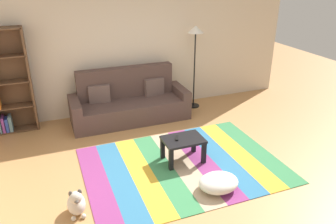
{
  "coord_description": "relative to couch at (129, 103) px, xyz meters",
  "views": [
    {
      "loc": [
        -1.75,
        -3.84,
        2.82
      ],
      "look_at": [
        0.0,
        0.69,
        0.65
      ],
      "focal_mm": 35.4,
      "sensor_mm": 36.0,
      "label": 1
    }
  ],
  "objects": [
    {
      "name": "ground_plane",
      "position": [
        0.29,
        -2.02,
        -0.34
      ],
      "size": [
        14.0,
        14.0,
        0.0
      ],
      "primitive_type": "plane",
      "color": "#B27F4C"
    },
    {
      "name": "dog",
      "position": [
        -1.34,
        -2.45,
        -0.18
      ],
      "size": [
        0.22,
        0.35,
        0.4
      ],
      "color": "beige",
      "rests_on": "ground_plane"
    },
    {
      "name": "tv_remote",
      "position": [
        0.27,
        -1.77,
        0.06
      ],
      "size": [
        0.1,
        0.16,
        0.02
      ],
      "primitive_type": "cube",
      "rotation": [
        0.0,
        0.0,
        -0.41
      ],
      "color": "black",
      "rests_on": "coffee_table"
    },
    {
      "name": "standing_lamp",
      "position": [
        1.45,
        0.12,
        1.1
      ],
      "size": [
        0.32,
        0.32,
        1.72
      ],
      "color": "black",
      "rests_on": "ground_plane"
    },
    {
      "name": "coffee_table",
      "position": [
        0.36,
        -1.81,
        -0.03
      ],
      "size": [
        0.62,
        0.44,
        0.38
      ],
      "color": "black",
      "rests_on": "rug"
    },
    {
      "name": "rug",
      "position": [
        0.31,
        -1.94,
        -0.33
      ],
      "size": [
        2.94,
        2.14,
        0.01
      ],
      "color": "#843370",
      "rests_on": "ground_plane"
    },
    {
      "name": "couch",
      "position": [
        0.0,
        0.0,
        0.0
      ],
      "size": [
        2.26,
        0.8,
        1.0
      ],
      "color": "#4C3833",
      "rests_on": "ground_plane"
    },
    {
      "name": "pouf",
      "position": [
        0.51,
        -2.66,
        -0.22
      ],
      "size": [
        0.56,
        0.45,
        0.22
      ],
      "primitive_type": "ellipsoid",
      "color": "white",
      "rests_on": "rug"
    },
    {
      "name": "back_wall",
      "position": [
        0.29,
        0.53,
        1.01
      ],
      "size": [
        6.8,
        0.1,
        2.7
      ],
      "primitive_type": "cube",
      "color": "beige",
      "rests_on": "ground_plane"
    }
  ]
}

